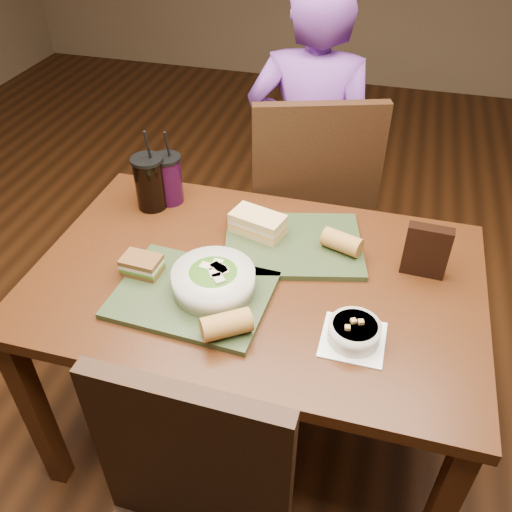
{
  "coord_description": "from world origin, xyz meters",
  "views": [
    {
      "loc": [
        0.32,
        -1.15,
        1.79
      ],
      "look_at": [
        0.0,
        0.0,
        0.82
      ],
      "focal_mm": 38.0,
      "sensor_mm": 36.0,
      "label": 1
    }
  ],
  "objects_px": {
    "baguette_near": "(226,325)",
    "chair_far": "(318,206)",
    "dining_table": "(256,297)",
    "cup_cola": "(150,183)",
    "salad_bowl": "(214,279)",
    "cup_berry": "(168,179)",
    "tray_far": "(293,244)",
    "chip_bag": "(426,251)",
    "soup_bowl": "(354,332)",
    "sandwich_near": "(142,265)",
    "tray_near": "(193,295)",
    "sandwich_far": "(258,223)",
    "baguette_far": "(342,242)",
    "diner": "(309,156)"
  },
  "relations": [
    {
      "from": "chip_bag",
      "to": "tray_far",
      "type": "bearing_deg",
      "value": 179.48
    },
    {
      "from": "dining_table",
      "to": "salad_bowl",
      "type": "relative_size",
      "value": 5.7
    },
    {
      "from": "diner",
      "to": "sandwich_near",
      "type": "relative_size",
      "value": 12.5
    },
    {
      "from": "soup_bowl",
      "to": "baguette_near",
      "type": "bearing_deg",
      "value": -165.86
    },
    {
      "from": "dining_table",
      "to": "tray_far",
      "type": "bearing_deg",
      "value": 64.21
    },
    {
      "from": "salad_bowl",
      "to": "soup_bowl",
      "type": "distance_m",
      "value": 0.4
    },
    {
      "from": "dining_table",
      "to": "baguette_far",
      "type": "relative_size",
      "value": 10.92
    },
    {
      "from": "soup_bowl",
      "to": "diner",
      "type": "bearing_deg",
      "value": 106.91
    },
    {
      "from": "chair_far",
      "to": "soup_bowl",
      "type": "xyz_separation_m",
      "value": [
        0.23,
        -0.82,
        0.19
      ]
    },
    {
      "from": "tray_far",
      "to": "diner",
      "type": "bearing_deg",
      "value": 96.36
    },
    {
      "from": "baguette_far",
      "to": "cup_cola",
      "type": "bearing_deg",
      "value": 171.87
    },
    {
      "from": "sandwich_far",
      "to": "baguette_near",
      "type": "relative_size",
      "value": 1.45
    },
    {
      "from": "soup_bowl",
      "to": "baguette_far",
      "type": "bearing_deg",
      "value": 103.57
    },
    {
      "from": "dining_table",
      "to": "cup_cola",
      "type": "bearing_deg",
      "value": 149.91
    },
    {
      "from": "baguette_far",
      "to": "cup_cola",
      "type": "distance_m",
      "value": 0.67
    },
    {
      "from": "salad_bowl",
      "to": "baguette_far",
      "type": "height_order",
      "value": "salad_bowl"
    },
    {
      "from": "sandwich_near",
      "to": "tray_near",
      "type": "bearing_deg",
      "value": -14.63
    },
    {
      "from": "tray_near",
      "to": "baguette_near",
      "type": "distance_m",
      "value": 0.19
    },
    {
      "from": "tray_far",
      "to": "dining_table",
      "type": "bearing_deg",
      "value": -115.79
    },
    {
      "from": "baguette_near",
      "to": "chair_far",
      "type": "bearing_deg",
      "value": 84.57
    },
    {
      "from": "soup_bowl",
      "to": "cup_berry",
      "type": "relative_size",
      "value": 0.61
    },
    {
      "from": "diner",
      "to": "soup_bowl",
      "type": "distance_m",
      "value": 1.05
    },
    {
      "from": "dining_table",
      "to": "chair_far",
      "type": "bearing_deg",
      "value": 82.96
    },
    {
      "from": "sandwich_far",
      "to": "tray_near",
      "type": "bearing_deg",
      "value": -107.65
    },
    {
      "from": "tray_near",
      "to": "cup_cola",
      "type": "height_order",
      "value": "cup_cola"
    },
    {
      "from": "sandwich_far",
      "to": "sandwich_near",
      "type": "bearing_deg",
      "value": -134.58
    },
    {
      "from": "sandwich_near",
      "to": "baguette_near",
      "type": "xyz_separation_m",
      "value": [
        0.31,
        -0.17,
        0.01
      ]
    },
    {
      "from": "chair_far",
      "to": "dining_table",
      "type": "bearing_deg",
      "value": -97.04
    },
    {
      "from": "salad_bowl",
      "to": "cup_berry",
      "type": "xyz_separation_m",
      "value": [
        -0.3,
        0.41,
        0.03
      ]
    },
    {
      "from": "salad_bowl",
      "to": "cup_berry",
      "type": "distance_m",
      "value": 0.51
    },
    {
      "from": "diner",
      "to": "baguette_far",
      "type": "height_order",
      "value": "diner"
    },
    {
      "from": "diner",
      "to": "baguette_far",
      "type": "distance_m",
      "value": 0.7
    },
    {
      "from": "sandwich_near",
      "to": "cup_cola",
      "type": "height_order",
      "value": "cup_cola"
    },
    {
      "from": "cup_cola",
      "to": "salad_bowl",
      "type": "bearing_deg",
      "value": -46.52
    },
    {
      "from": "cup_cola",
      "to": "cup_berry",
      "type": "height_order",
      "value": "cup_cola"
    },
    {
      "from": "baguette_near",
      "to": "cup_cola",
      "type": "relative_size",
      "value": 0.44
    },
    {
      "from": "dining_table",
      "to": "sandwich_near",
      "type": "distance_m",
      "value": 0.35
    },
    {
      "from": "dining_table",
      "to": "baguette_near",
      "type": "distance_m",
      "value": 0.29
    },
    {
      "from": "diner",
      "to": "cup_cola",
      "type": "relative_size",
      "value": 4.96
    },
    {
      "from": "diner",
      "to": "sandwich_near",
      "type": "distance_m",
      "value": 0.97
    },
    {
      "from": "soup_bowl",
      "to": "chip_bag",
      "type": "distance_m",
      "value": 0.36
    },
    {
      "from": "dining_table",
      "to": "baguette_far",
      "type": "height_order",
      "value": "baguette_far"
    },
    {
      "from": "baguette_far",
      "to": "cup_berry",
      "type": "xyz_separation_m",
      "value": [
        -0.62,
        0.14,
        0.04
      ]
    },
    {
      "from": "salad_bowl",
      "to": "soup_bowl",
      "type": "bearing_deg",
      "value": -9.72
    },
    {
      "from": "chip_bag",
      "to": "tray_near",
      "type": "bearing_deg",
      "value": -153.03
    },
    {
      "from": "tray_near",
      "to": "cup_berry",
      "type": "bearing_deg",
      "value": 119.21
    },
    {
      "from": "soup_bowl",
      "to": "baguette_near",
      "type": "xyz_separation_m",
      "value": [
        -0.31,
        -0.08,
        0.02
      ]
    },
    {
      "from": "tray_far",
      "to": "cup_berry",
      "type": "bearing_deg",
      "value": 162.95
    },
    {
      "from": "salad_bowl",
      "to": "sandwich_near",
      "type": "relative_size",
      "value": 2.01
    },
    {
      "from": "baguette_near",
      "to": "cup_berry",
      "type": "height_order",
      "value": "cup_berry"
    }
  ]
}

